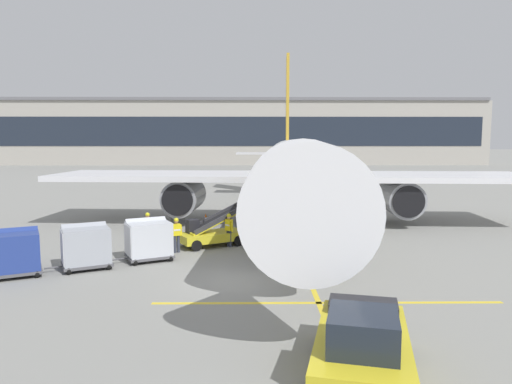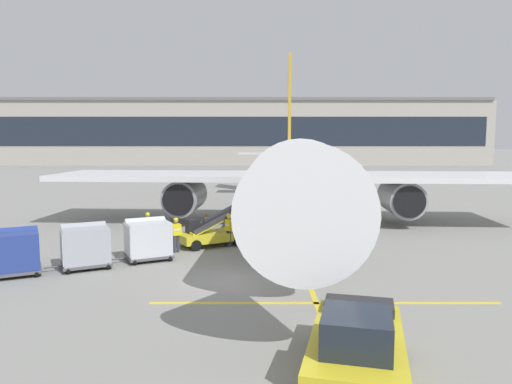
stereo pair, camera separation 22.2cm
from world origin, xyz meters
name	(u,v)px [view 1 (the left image)]	position (x,y,z in m)	size (l,w,h in m)	color
ground_plane	(231,282)	(0.00, 0.00, 0.00)	(600.00, 600.00, 0.00)	gray
parked_airplane	(291,169)	(3.46, 13.53, 3.60)	(32.06, 41.72, 13.99)	white
belt_loader	(216,229)	(-1.05, 6.51, 0.85)	(5.30, 3.70, 2.87)	gold
baggage_cart_lead	(148,239)	(-3.96, 3.41, 1.00)	(2.79, 2.32, 1.91)	#515156
baggage_cart_second	(86,246)	(-6.36, 2.02, 1.00)	(2.79, 2.32, 1.91)	#515156
baggage_cart_third	(14,252)	(-8.89, 0.89, 1.00)	(2.79, 2.32, 1.91)	#515156
pushback_tug	(362,345)	(3.38, -7.54, 0.83)	(3.08, 4.77, 1.83)	gold
ground_crew_by_loader	(229,228)	(-0.36, 6.13, 1.00)	(0.44, 0.44, 1.74)	#333847
ground_crew_by_carts	(148,226)	(-4.68, 6.54, 1.00)	(0.53, 0.38, 1.74)	#514C42
ground_crew_marshaller	(176,233)	(-2.89, 4.83, 1.00)	(0.52, 0.39, 1.74)	#333847
safety_cone_engine_keepout	(206,219)	(-2.26, 12.97, 0.33)	(0.60, 0.60, 0.68)	black
safety_cone_wingtip	(169,228)	(-4.12, 9.73, 0.34)	(0.61, 0.61, 0.70)	black
safety_cone_nose_mark	(195,226)	(-2.67, 10.43, 0.33)	(0.59, 0.59, 0.68)	black
apron_guidance_line_lead_in	(286,224)	(3.12, 12.78, 0.00)	(0.20, 110.00, 0.01)	yellow
apron_guidance_line_stop_bar	(328,303)	(3.42, -2.45, 0.00)	(12.00, 0.20, 0.01)	yellow
terminal_building	(192,132)	(-13.89, 97.28, 7.64)	(139.01, 17.03, 15.39)	#A8A399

